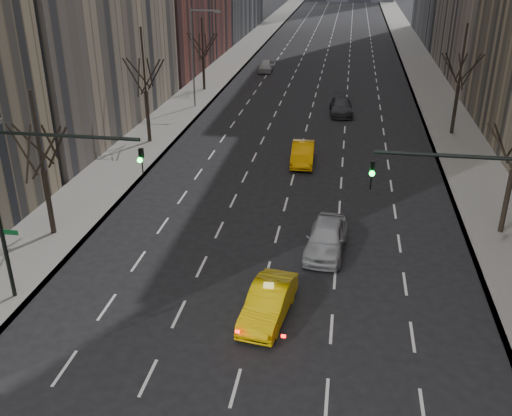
% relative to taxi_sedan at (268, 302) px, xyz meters
% --- Properties ---
extents(sidewalk_left, '(4.50, 320.00, 0.15)m').
position_rel_taxi_sedan_xyz_m(sidewalk_left, '(-12.81, 57.59, -0.66)').
color(sidewalk_left, slate).
rests_on(sidewalk_left, ground).
extents(sidewalk_right, '(4.50, 320.00, 0.15)m').
position_rel_taxi_sedan_xyz_m(sidewalk_right, '(11.69, 57.59, -0.66)').
color(sidewalk_right, slate).
rests_on(sidewalk_right, ground).
extents(tree_lw_b, '(3.36, 3.50, 7.82)m').
position_rel_taxi_sedan_xyz_m(tree_lw_b, '(-12.56, 5.59, 2.99)').
color(tree_lw_b, black).
rests_on(tree_lw_b, ground).
extents(tree_lw_c, '(3.36, 3.50, 8.74)m').
position_rel_taxi_sedan_xyz_m(tree_lw_c, '(-12.56, 21.59, 3.30)').
color(tree_lw_c, black).
rests_on(tree_lw_c, ground).
extents(tree_lw_d, '(3.36, 3.50, 7.36)m').
position_rel_taxi_sedan_xyz_m(tree_lw_d, '(-12.56, 39.59, 2.83)').
color(tree_lw_d, black).
rests_on(tree_lw_d, ground).
extents(tree_rw_c, '(3.36, 3.50, 8.74)m').
position_rel_taxi_sedan_xyz_m(tree_rw_c, '(11.44, 27.59, 3.30)').
color(tree_rw_c, black).
rests_on(tree_rw_c, ground).
extents(traffic_mast_left, '(6.69, 0.39, 8.00)m').
position_rel_taxi_sedan_xyz_m(traffic_mast_left, '(-9.67, -0.41, 4.76)').
color(traffic_mast_left, black).
rests_on(traffic_mast_left, ground).
extents(traffic_mast_right, '(6.69, 0.39, 8.00)m').
position_rel_taxi_sedan_xyz_m(traffic_mast_right, '(8.54, -0.41, 4.76)').
color(traffic_mast_right, black).
rests_on(traffic_mast_right, ground).
extents(streetlight_far, '(2.83, 0.22, 9.00)m').
position_rel_taxi_sedan_xyz_m(streetlight_far, '(-11.40, 32.59, 4.89)').
color(streetlight_far, slate).
rests_on(streetlight_far, ground).
extents(taxi_sedan, '(2.15, 4.61, 1.46)m').
position_rel_taxi_sedan_xyz_m(taxi_sedan, '(0.00, 0.00, 0.00)').
color(taxi_sedan, '#EABE04').
rests_on(taxi_sedan, ground).
extents(silver_sedan_ahead, '(2.33, 4.90, 1.62)m').
position_rel_taxi_sedan_xyz_m(silver_sedan_ahead, '(2.12, 6.07, 0.08)').
color(silver_sedan_ahead, '#A0A2A7').
rests_on(silver_sedan_ahead, ground).
extents(far_taxi, '(1.72, 4.55, 1.48)m').
position_rel_taxi_sedan_xyz_m(far_taxi, '(-0.17, 18.92, 0.01)').
color(far_taxi, '#FFA505').
rests_on(far_taxi, ground).
extents(far_suv_grey, '(2.38, 5.08, 1.44)m').
position_rel_taxi_sedan_xyz_m(far_suv_grey, '(2.21, 32.55, -0.01)').
color(far_suv_grey, '#313237').
rests_on(far_suv_grey, ground).
extents(far_car_white, '(1.77, 4.13, 1.39)m').
position_rel_taxi_sedan_xyz_m(far_car_white, '(-7.46, 50.55, -0.04)').
color(far_car_white, '#BCBCBC').
rests_on(far_car_white, ground).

